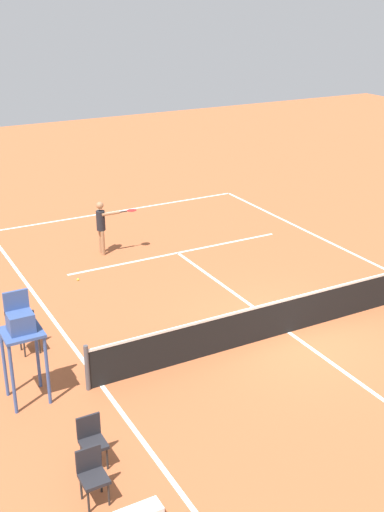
{
  "coord_description": "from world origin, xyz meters",
  "views": [
    {
      "loc": [
        8.95,
        11.42,
        7.9
      ],
      "look_at": [
        0.65,
        -3.85,
        0.8
      ],
      "focal_mm": 45.74,
      "sensor_mm": 36.0,
      "label": 1
    }
  ],
  "objects_px": {
    "tennis_ball": "(78,279)",
    "courtside_chair_near": "(92,473)",
    "courtside_chair_far": "(92,439)",
    "courtside_chair_mid": "(28,330)",
    "player_serving": "(102,223)",
    "umpire_chair": "(21,331)"
  },
  "relations": [
    {
      "from": "umpire_chair",
      "to": "courtside_chair_far",
      "type": "bearing_deg",
      "value": 100.47
    },
    {
      "from": "umpire_chair",
      "to": "courtside_chair_near",
      "type": "height_order",
      "value": "umpire_chair"
    },
    {
      "from": "tennis_ball",
      "to": "umpire_chair",
      "type": "distance_m",
      "value": 6.17
    },
    {
      "from": "umpire_chair",
      "to": "courtside_chair_near",
      "type": "relative_size",
      "value": 2.54
    },
    {
      "from": "tennis_ball",
      "to": "courtside_chair_near",
      "type": "bearing_deg",
      "value": 72.39
    },
    {
      "from": "player_serving",
      "to": "umpire_chair",
      "type": "distance_m",
      "value": 8.12
    },
    {
      "from": "tennis_ball",
      "to": "umpire_chair",
      "type": "relative_size",
      "value": 0.03
    },
    {
      "from": "courtside_chair_near",
      "to": "tennis_ball",
      "type": "bearing_deg",
      "value": -107.61
    },
    {
      "from": "umpire_chair",
      "to": "courtside_chair_near",
      "type": "bearing_deg",
      "value": 92.83
    },
    {
      "from": "player_serving",
      "to": "umpire_chair",
      "type": "relative_size",
      "value": 0.73
    },
    {
      "from": "tennis_ball",
      "to": "player_serving",
      "type": "bearing_deg",
      "value": -131.92
    },
    {
      "from": "player_serving",
      "to": "umpire_chair",
      "type": "height_order",
      "value": "umpire_chair"
    },
    {
      "from": "tennis_ball",
      "to": "courtside_chair_far",
      "type": "relative_size",
      "value": 0.07
    },
    {
      "from": "courtside_chair_near",
      "to": "courtside_chair_mid",
      "type": "xyz_separation_m",
      "value": [
        -0.39,
        -5.33,
        0.0
      ]
    },
    {
      "from": "courtside_chair_near",
      "to": "courtside_chair_far",
      "type": "xyz_separation_m",
      "value": [
        -0.3,
        -0.83,
        0.0
      ]
    },
    {
      "from": "umpire_chair",
      "to": "courtside_chair_far",
      "type": "distance_m",
      "value": 2.81
    },
    {
      "from": "player_serving",
      "to": "courtside_chair_far",
      "type": "height_order",
      "value": "player_serving"
    },
    {
      "from": "tennis_ball",
      "to": "courtside_chair_mid",
      "type": "bearing_deg",
      "value": 54.44
    },
    {
      "from": "umpire_chair",
      "to": "courtside_chair_far",
      "type": "height_order",
      "value": "umpire_chair"
    },
    {
      "from": "courtside_chair_mid",
      "to": "courtside_chair_far",
      "type": "height_order",
      "value": "same"
    },
    {
      "from": "courtside_chair_near",
      "to": "courtside_chair_far",
      "type": "distance_m",
      "value": 0.89
    },
    {
      "from": "courtside_chair_mid",
      "to": "courtside_chair_far",
      "type": "xyz_separation_m",
      "value": [
        0.09,
        4.5,
        0.0
      ]
    }
  ]
}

